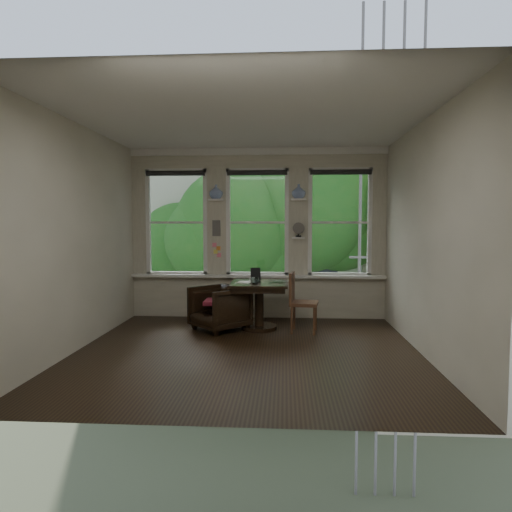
# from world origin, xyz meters

# --- Properties ---
(ground) EXTENTS (4.50, 4.50, 0.00)m
(ground) POSITION_xyz_m (0.00, 0.00, 0.00)
(ground) COLOR black
(ground) RESTS_ON ground
(ceiling) EXTENTS (4.50, 4.50, 0.00)m
(ceiling) POSITION_xyz_m (0.00, 0.00, 3.00)
(ceiling) COLOR silver
(ceiling) RESTS_ON ground
(wall_back) EXTENTS (4.50, 0.00, 4.50)m
(wall_back) POSITION_xyz_m (0.00, 2.25, 1.50)
(wall_back) COLOR beige
(wall_back) RESTS_ON ground
(wall_front) EXTENTS (4.50, 0.00, 4.50)m
(wall_front) POSITION_xyz_m (0.00, -2.25, 1.50)
(wall_front) COLOR beige
(wall_front) RESTS_ON ground
(wall_left) EXTENTS (0.00, 4.50, 4.50)m
(wall_left) POSITION_xyz_m (-2.25, 0.00, 1.50)
(wall_left) COLOR beige
(wall_left) RESTS_ON ground
(wall_right) EXTENTS (0.00, 4.50, 4.50)m
(wall_right) POSITION_xyz_m (2.25, 0.00, 1.50)
(wall_right) COLOR beige
(wall_right) RESTS_ON ground
(window_left) EXTENTS (1.10, 0.12, 1.90)m
(window_left) POSITION_xyz_m (-1.45, 2.25, 1.70)
(window_left) COLOR white
(window_left) RESTS_ON ground
(window_center) EXTENTS (1.10, 0.12, 1.90)m
(window_center) POSITION_xyz_m (0.00, 2.25, 1.70)
(window_center) COLOR white
(window_center) RESTS_ON ground
(window_right) EXTENTS (1.10, 0.12, 1.90)m
(window_right) POSITION_xyz_m (1.45, 2.25, 1.70)
(window_right) COLOR white
(window_right) RESTS_ON ground
(shelf_left) EXTENTS (0.26, 0.16, 0.03)m
(shelf_left) POSITION_xyz_m (-0.72, 2.15, 2.10)
(shelf_left) COLOR white
(shelf_left) RESTS_ON ground
(shelf_right) EXTENTS (0.26, 0.16, 0.03)m
(shelf_right) POSITION_xyz_m (0.72, 2.15, 2.10)
(shelf_right) COLOR white
(shelf_right) RESTS_ON ground
(intercom) EXTENTS (0.14, 0.06, 0.28)m
(intercom) POSITION_xyz_m (-0.72, 2.18, 1.60)
(intercom) COLOR #59544F
(intercom) RESTS_ON ground
(sticky_notes) EXTENTS (0.16, 0.01, 0.24)m
(sticky_notes) POSITION_xyz_m (-0.72, 2.19, 1.25)
(sticky_notes) COLOR pink
(sticky_notes) RESTS_ON ground
(desk_fan) EXTENTS (0.20, 0.20, 0.24)m
(desk_fan) POSITION_xyz_m (0.72, 2.13, 1.53)
(desk_fan) COLOR #59544F
(desk_fan) RESTS_ON ground
(vase_left) EXTENTS (0.24, 0.24, 0.25)m
(vase_left) POSITION_xyz_m (-0.72, 2.15, 2.24)
(vase_left) COLOR white
(vase_left) RESTS_ON shelf_left
(vase_right) EXTENTS (0.24, 0.24, 0.25)m
(vase_right) POSITION_xyz_m (0.72, 2.15, 2.24)
(vase_right) COLOR white
(vase_right) RESTS_ON shelf_right
(table) EXTENTS (0.90, 0.90, 0.75)m
(table) POSITION_xyz_m (0.09, 1.29, 0.38)
(table) COLOR black
(table) RESTS_ON ground
(armchair_left) EXTENTS (1.07, 1.07, 0.70)m
(armchair_left) POSITION_xyz_m (-0.54, 1.19, 0.35)
(armchair_left) COLOR black
(armchair_left) RESTS_ON ground
(cushion_red) EXTENTS (0.45, 0.45, 0.06)m
(cushion_red) POSITION_xyz_m (-0.54, 1.19, 0.45)
(cushion_red) COLOR maroon
(cushion_red) RESTS_ON armchair_left
(side_chair_right) EXTENTS (0.47, 0.47, 0.92)m
(side_chair_right) POSITION_xyz_m (0.79, 1.13, 0.46)
(side_chair_right) COLOR #442318
(side_chair_right) RESTS_ON ground
(laptop) EXTENTS (0.32, 0.23, 0.02)m
(laptop) POSITION_xyz_m (0.40, 1.27, 0.76)
(laptop) COLOR black
(laptop) RESTS_ON table
(mug) EXTENTS (0.10, 0.10, 0.08)m
(mug) POSITION_xyz_m (-0.03, 1.24, 0.79)
(mug) COLOR white
(mug) RESTS_ON table
(drinking_glass) EXTENTS (0.13, 0.13, 0.10)m
(drinking_glass) POSITION_xyz_m (0.03, 1.09, 0.80)
(drinking_glass) COLOR white
(drinking_glass) RESTS_ON table
(tablet) EXTENTS (0.17, 0.11, 0.22)m
(tablet) POSITION_xyz_m (0.02, 1.43, 0.86)
(tablet) COLOR black
(tablet) RESTS_ON table
(papers) EXTENTS (0.27, 0.34, 0.00)m
(papers) POSITION_xyz_m (-0.15, 1.30, 0.75)
(papers) COLOR silver
(papers) RESTS_ON table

